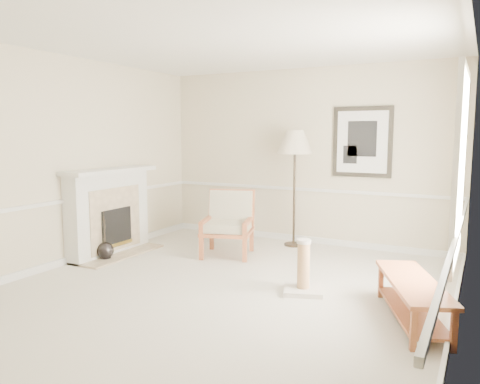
% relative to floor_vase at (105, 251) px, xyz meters
% --- Properties ---
extents(ground, '(5.50, 5.50, 0.00)m').
position_rel_floor_vase_xyz_m(ground, '(2.15, -0.29, -0.13)').
color(ground, silver).
rests_on(ground, ground).
extents(room, '(5.04, 5.54, 2.92)m').
position_rel_floor_vase_xyz_m(room, '(2.29, -0.21, 1.73)').
color(room, beige).
rests_on(room, ground).
extents(fireplace, '(0.64, 1.64, 1.31)m').
position_rel_floor_vase_xyz_m(fireplace, '(-0.19, 0.31, 0.51)').
color(fireplace, white).
rests_on(fireplace, ground).
extents(floor_vase, '(0.25, 0.25, 0.73)m').
position_rel_floor_vase_xyz_m(floor_vase, '(0.00, 0.00, 0.00)').
color(floor_vase, black).
rests_on(floor_vase, ground).
extents(armchair, '(0.92, 0.96, 0.97)m').
position_rel_floor_vase_xyz_m(armchair, '(1.41, 1.17, 0.39)').
color(armchair, '#A75C35').
rests_on(armchair, ground).
extents(floor_lamp, '(0.76, 0.76, 1.88)m').
position_rel_floor_vase_xyz_m(floor_lamp, '(2.10, 2.11, 1.51)').
color(floor_lamp, black).
rests_on(floor_lamp, ground).
extents(bench, '(0.96, 1.50, 0.41)m').
position_rel_floor_vase_xyz_m(bench, '(4.27, -0.27, 0.14)').
color(bench, '#A75C35').
rests_on(bench, ground).
extents(scratching_post, '(0.56, 0.56, 0.63)m').
position_rel_floor_vase_xyz_m(scratching_post, '(3.03, 0.02, 0.06)').
color(scratching_post, silver).
rests_on(scratching_post, ground).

